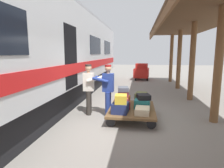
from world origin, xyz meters
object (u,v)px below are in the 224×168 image
at_px(train_car, 28,54).
at_px(suitcase_orange_carryall, 123,100).
at_px(suitcase_yellow_case, 121,99).
at_px(suitcase_slate_roller, 123,89).
at_px(baggage_tug, 142,72).
at_px(suitcase_olive_duffel, 141,95).
at_px(porter_in_overalls, 108,88).
at_px(suitcase_maroon_trunk, 122,104).
at_px(suitcase_burgundy_valise, 124,94).
at_px(suitcase_cream_canvas, 142,111).
at_px(suitcase_navy_fabric, 120,108).
at_px(porter_by_door, 89,88).
at_px(suitcase_gray_aluminum, 142,101).
at_px(luggage_cart, 132,109).
at_px(suitcase_teal_softside, 142,104).
at_px(suitcase_black_hardshell, 144,97).

relative_size(train_car, suitcase_orange_carryall, 36.13).
distance_m(train_car, suitcase_orange_carryall, 3.58).
bearing_deg(suitcase_orange_carryall, suitcase_yellow_case, 91.10).
bearing_deg(suitcase_yellow_case, suitcase_orange_carryall, -88.90).
distance_m(suitcase_slate_roller, baggage_tug, 8.83).
distance_m(suitcase_olive_duffel, porter_in_overalls, 1.19).
distance_m(suitcase_maroon_trunk, suitcase_burgundy_valise, 0.60).
bearing_deg(suitcase_maroon_trunk, suitcase_cream_canvas, 139.29).
bearing_deg(suitcase_navy_fabric, porter_by_door, -34.68).
height_order(suitcase_gray_aluminum, suitcase_slate_roller, suitcase_slate_roller).
xyz_separation_m(suitcase_burgundy_valise, baggage_tug, (-0.69, -8.79, -0.05)).
height_order(suitcase_burgundy_valise, suitcase_olive_duffel, suitcase_burgundy_valise).
distance_m(train_car, suitcase_gray_aluminum, 4.16).
xyz_separation_m(porter_in_overalls, baggage_tug, (-1.19, -9.19, -0.30)).
bearing_deg(suitcase_slate_roller, suitcase_cream_canvas, 120.41).
bearing_deg(train_car, luggage_cart, 179.45).
bearing_deg(suitcase_teal_softside, suitcase_burgundy_valise, -41.28).
distance_m(suitcase_teal_softside, suitcase_black_hardshell, 0.23).
bearing_deg(suitcase_burgundy_valise, suitcase_black_hardshell, 142.15).
bearing_deg(train_car, suitcase_black_hardshell, -179.99).
xyz_separation_m(train_car, suitcase_gray_aluminum, (-3.80, -0.52, -1.61)).
height_order(suitcase_slate_roller, porter_in_overalls, porter_in_overalls).
distance_m(luggage_cart, suitcase_slate_roller, 0.85).
height_order(suitcase_olive_duffel, porter_in_overalls, porter_in_overalls).
distance_m(train_car, porter_by_door, 2.33).
height_order(luggage_cart, porter_by_door, porter_by_door).
relative_size(suitcase_maroon_trunk, suitcase_olive_duffel, 0.90).
relative_size(porter_in_overalls, porter_by_door, 1.00).
xyz_separation_m(suitcase_gray_aluminum, suitcase_maroon_trunk, (0.64, 0.55, 0.01)).
height_order(suitcase_navy_fabric, suitcase_black_hardshell, suitcase_black_hardshell).
height_order(train_car, suitcase_yellow_case, train_car).
distance_m(suitcase_teal_softside, porter_by_door, 1.84).
height_order(suitcase_yellow_case, suitcase_olive_duffel, suitcase_yellow_case).
bearing_deg(baggage_tug, suitcase_maroon_trunk, 85.76).
height_order(luggage_cart, baggage_tug, baggage_tug).
bearing_deg(suitcase_olive_duffel, suitcase_gray_aluminum, -135.33).
bearing_deg(suitcase_yellow_case, suitcase_navy_fabric, -47.46).
bearing_deg(suitcase_gray_aluminum, suitcase_orange_carryall, 0.00).
distance_m(suitcase_teal_softside, porter_in_overalls, 1.23).
xyz_separation_m(suitcase_burgundy_valise, suitcase_olive_duffel, (-0.60, 0.05, -0.03)).
distance_m(suitcase_gray_aluminum, suitcase_black_hardshell, 0.58).
distance_m(train_car, luggage_cart, 3.90).
height_order(luggage_cart, suitcase_yellow_case, suitcase_yellow_case).
bearing_deg(suitcase_black_hardshell, suitcase_burgundy_valise, -37.85).
bearing_deg(train_car, suitcase_olive_duffel, -172.69).
height_order(suitcase_black_hardshell, porter_in_overalls, porter_in_overalls).
height_order(suitcase_gray_aluminum, suitcase_orange_carryall, suitcase_orange_carryall).
bearing_deg(suitcase_yellow_case, suitcase_cream_canvas, -177.81).
relative_size(suitcase_yellow_case, suitcase_olive_duffel, 0.74).
bearing_deg(suitcase_burgundy_valise, suitcase_slate_roller, 25.78).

